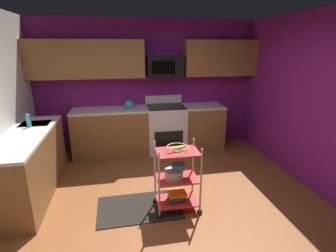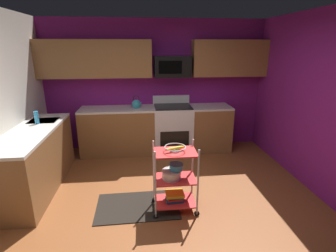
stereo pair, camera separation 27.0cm
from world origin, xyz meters
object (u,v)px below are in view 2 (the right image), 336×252
at_px(mixing_bowl_large, 171,174).
at_px(dish_soap_bottle, 37,118).
at_px(microwave, 172,66).
at_px(oven_range, 173,128).
at_px(kettle, 136,104).
at_px(fruit_bowl, 175,148).
at_px(rolling_cart, 175,179).
at_px(book_stack, 175,196).
at_px(mixing_bowl_small, 176,167).

relative_size(mixing_bowl_large, dish_soap_bottle, 1.26).
height_order(microwave, mixing_bowl_large, microwave).
height_order(oven_range, kettle, kettle).
relative_size(fruit_bowl, mixing_bowl_large, 1.08).
bearing_deg(oven_range, rolling_cart, -96.22).
xyz_separation_m(mixing_bowl_large, book_stack, (0.04, 0.00, -0.33)).
height_order(mixing_bowl_large, dish_soap_bottle, dish_soap_bottle).
bearing_deg(mixing_bowl_large, fruit_bowl, -0.00).
xyz_separation_m(oven_range, book_stack, (-0.22, -2.06, -0.29)).
bearing_deg(rolling_cart, dish_soap_bottle, 151.04).
distance_m(fruit_bowl, book_stack, 0.69).
distance_m(fruit_bowl, mixing_bowl_small, 0.26).
height_order(book_stack, kettle, kettle).
xyz_separation_m(fruit_bowl, mixing_bowl_small, (0.02, 0.01, -0.26)).
relative_size(oven_range, microwave, 1.57).
bearing_deg(microwave, rolling_cart, -95.91).
height_order(mixing_bowl_large, kettle, kettle).
height_order(mixing_bowl_small, book_stack, mixing_bowl_small).
height_order(microwave, book_stack, microwave).
distance_m(rolling_cart, kettle, 2.18).
relative_size(fruit_bowl, book_stack, 1.12).
bearing_deg(kettle, fruit_bowl, -76.48).
bearing_deg(mixing_bowl_large, rolling_cart, 0.00).
height_order(oven_range, dish_soap_bottle, dish_soap_bottle).
distance_m(fruit_bowl, kettle, 2.12).
bearing_deg(microwave, book_stack, -95.91).
distance_m(oven_range, book_stack, 2.09).
relative_size(oven_range, fruit_bowl, 4.04).
bearing_deg(fruit_bowl, dish_soap_bottle, 151.04).
relative_size(oven_range, kettle, 4.17).
bearing_deg(rolling_cart, fruit_bowl, -90.00).
bearing_deg(mixing_bowl_small, kettle, 103.97).
xyz_separation_m(oven_range, mixing_bowl_small, (-0.21, -2.05, 0.14)).
relative_size(fruit_bowl, kettle, 1.03).
relative_size(rolling_cart, kettle, 3.47).
bearing_deg(kettle, rolling_cart, -76.48).
height_order(fruit_bowl, mixing_bowl_large, fruit_bowl).
relative_size(oven_range, rolling_cart, 1.20).
height_order(fruit_bowl, mixing_bowl_small, fruit_bowl).
bearing_deg(fruit_bowl, mixing_bowl_small, 23.67).
bearing_deg(oven_range, mixing_bowl_small, -95.81).
distance_m(rolling_cart, mixing_bowl_small, 0.17).
bearing_deg(dish_soap_bottle, mixing_bowl_large, -29.51).
bearing_deg(mixing_bowl_small, dish_soap_bottle, 151.37).
relative_size(rolling_cart, mixing_bowl_large, 3.63).
height_order(rolling_cart, fruit_bowl, rolling_cart).
height_order(oven_range, rolling_cart, oven_range).
xyz_separation_m(rolling_cart, book_stack, (0.00, 0.00, -0.26)).
bearing_deg(rolling_cart, mixing_bowl_large, 180.00).
distance_m(microwave, book_stack, 2.65).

